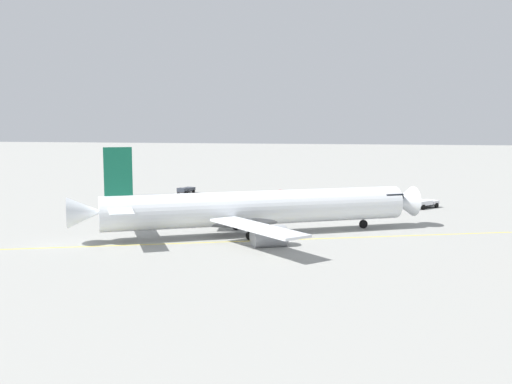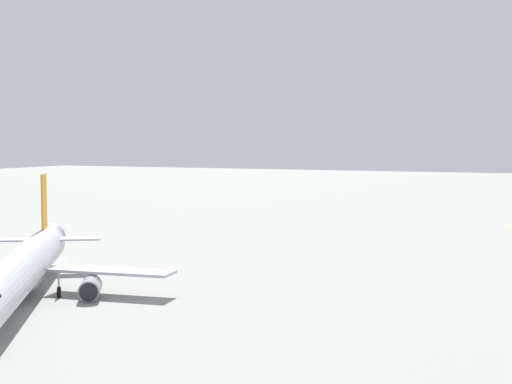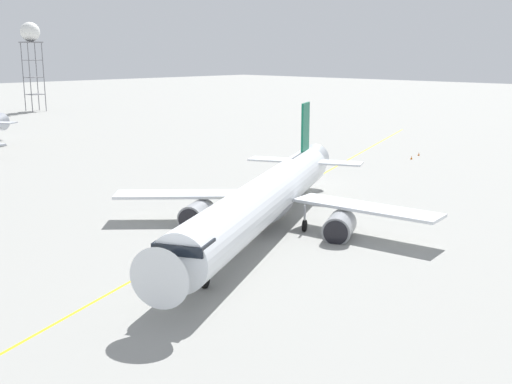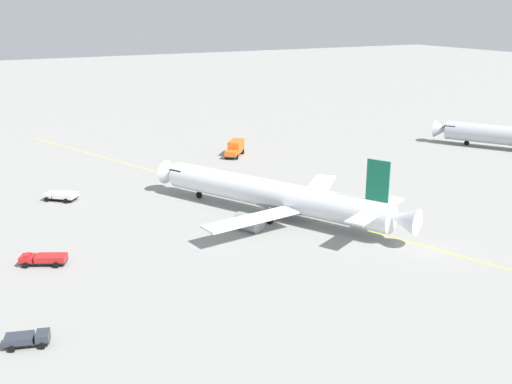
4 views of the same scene
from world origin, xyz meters
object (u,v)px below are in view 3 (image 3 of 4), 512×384
at_px(radar_tower, 30,36).
at_px(airliner_main, 265,201).
at_px(safety_cone_mid, 419,154).
at_px(safety_cone_near, 411,158).

bearing_deg(radar_tower, airliner_main, -18.32).
relative_size(airliner_main, safety_cone_mid, 74.51).
distance_m(safety_cone_near, safety_cone_mid, 4.16).
xyz_separation_m(airliner_main, radar_tower, (-132.53, 43.87, 18.05)).
bearing_deg(airliner_main, safety_cone_mid, 167.39).
bearing_deg(safety_cone_mid, airliner_main, -75.97).
relative_size(radar_tower, safety_cone_near, 45.24).
distance_m(airliner_main, radar_tower, 140.77).
relative_size(radar_tower, safety_cone_mid, 45.24).
distance_m(airliner_main, safety_cone_near, 47.44).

